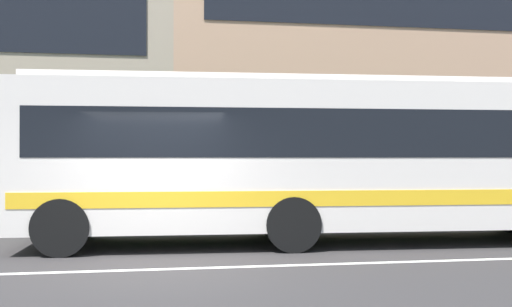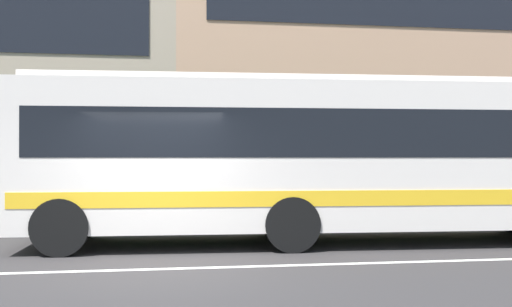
{
  "view_description": "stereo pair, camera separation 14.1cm",
  "coord_description": "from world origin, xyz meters",
  "views": [
    {
      "loc": [
        -0.07,
        -9.63,
        1.71
      ],
      "look_at": [
        2.11,
        2.97,
        1.78
      ],
      "focal_mm": 43.95,
      "sensor_mm": 36.0,
      "label": 1
    },
    {
      "loc": [
        0.07,
        -9.65,
        1.71
      ],
      "look_at": [
        2.11,
        2.97,
        1.78
      ],
      "focal_mm": 43.95,
      "sensor_mm": 36.0,
      "label": 2
    }
  ],
  "objects": [
    {
      "name": "transit_bus",
      "position": [
        3.27,
        2.49,
        1.78
      ],
      "size": [
        11.65,
        3.17,
        3.23
      ],
      "color": "silver",
      "rests_on": "ground_plane"
    },
    {
      "name": "lane_centre_line",
      "position": [
        0.0,
        0.0,
        0.0
      ],
      "size": [
        60.0,
        0.16,
        0.01
      ],
      "primitive_type": "cube",
      "color": "silver",
      "rests_on": "ground_plane"
    },
    {
      "name": "hedge_row_far",
      "position": [
        -0.13,
        6.33,
        0.43
      ],
      "size": [
        23.91,
        1.1,
        0.87
      ],
      "primitive_type": "cube",
      "color": "#2E6328",
      "rests_on": "ground_plane"
    },
    {
      "name": "ground_plane",
      "position": [
        0.0,
        0.0,
        0.0
      ],
      "size": [
        160.0,
        160.0,
        0.0
      ],
      "primitive_type": "plane",
      "color": "#333030"
    },
    {
      "name": "apartment_block_right",
      "position": [
        12.66,
        15.87,
        6.31
      ],
      "size": [
        23.87,
        11.55,
        12.61
      ],
      "color": "tan",
      "rests_on": "ground_plane"
    }
  ]
}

